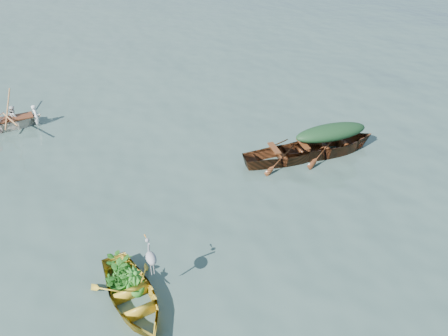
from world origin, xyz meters
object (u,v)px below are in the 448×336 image
object	(u,v)px
heron	(152,263)
open_wooden_boat	(287,161)
green_tarp_boat	(328,153)
yellow_dinghy	(133,303)
rowed_boat	(7,129)

from	to	relation	value
heron	open_wooden_boat	bearing A→B (deg)	26.46
green_tarp_boat	open_wooden_boat	world-z (taller)	green_tarp_boat
open_wooden_boat	heron	size ratio (longest dim) A/B	4.57
yellow_dinghy	rowed_boat	world-z (taller)	yellow_dinghy
green_tarp_boat	rowed_boat	distance (m)	11.81
green_tarp_boat	heron	world-z (taller)	heron
open_wooden_boat	heron	xyz separation A→B (m)	(-5.64, -3.45, 0.90)
green_tarp_boat	heron	distance (m)	7.94
open_wooden_boat	yellow_dinghy	bearing A→B (deg)	128.55
yellow_dinghy	rowed_boat	bearing A→B (deg)	97.30
green_tarp_boat	yellow_dinghy	bearing A→B (deg)	119.34
open_wooden_boat	green_tarp_boat	bearing A→B (deg)	-86.83
rowed_boat	heron	xyz separation A→B (m)	(2.71, -9.80, 0.90)
rowed_boat	heron	size ratio (longest dim) A/B	3.91
yellow_dinghy	heron	xyz separation A→B (m)	(0.54, 0.10, 0.90)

